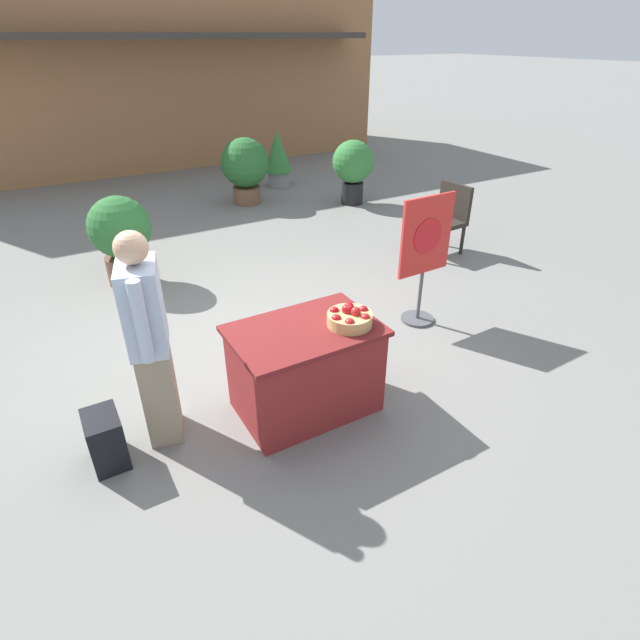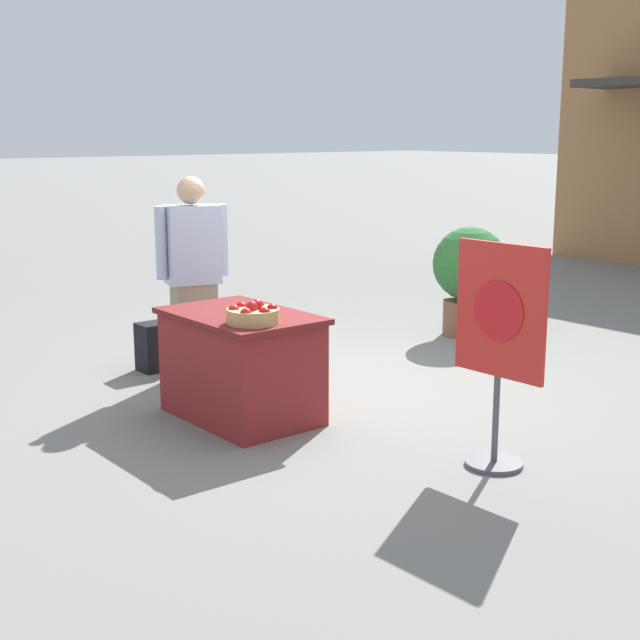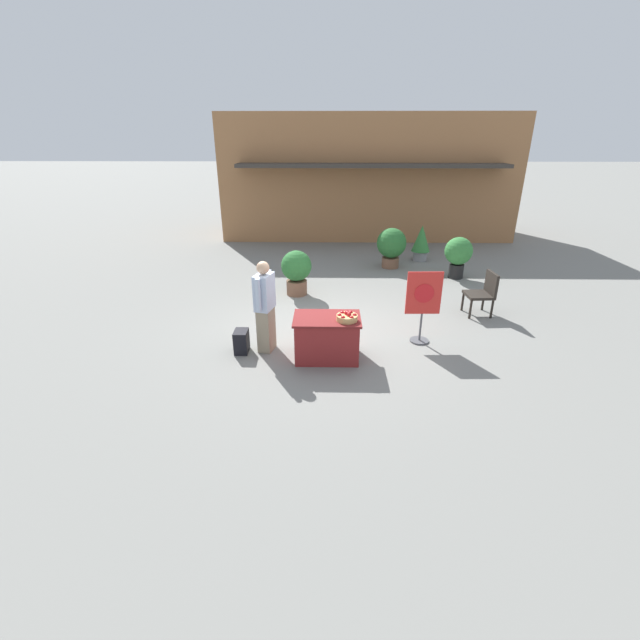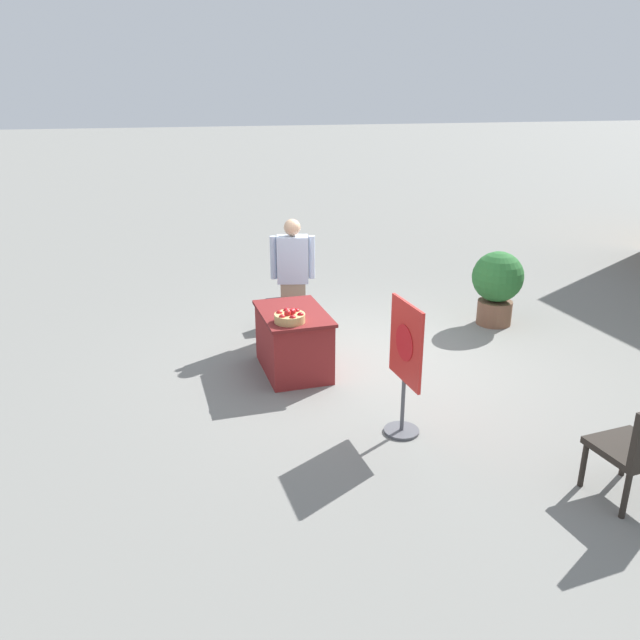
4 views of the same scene
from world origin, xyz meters
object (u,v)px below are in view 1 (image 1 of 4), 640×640
object	(u,v)px
patio_chair	(446,215)
apple_basket	(350,318)
poster_board	(424,254)
backpack	(106,439)
potted_plant_far_right	(278,156)
display_table	(305,369)
person_visitor	(150,341)
potted_plant_far_left	(353,166)
potted_plant_near_left	(245,166)
potted_plant_near_right	(121,235)

from	to	relation	value
patio_chair	apple_basket	bearing A→B (deg)	31.66
poster_board	patio_chair	bearing A→B (deg)	129.00
backpack	potted_plant_far_right	xyz separation A→B (m)	(4.47, 6.32, 0.39)
display_table	apple_basket	bearing A→B (deg)	-19.99
display_table	apple_basket	size ratio (longest dim) A/B	3.26
person_visitor	potted_plant_far_right	world-z (taller)	person_visitor
patio_chair	potted_plant_far_left	world-z (taller)	potted_plant_far_left
display_table	backpack	distance (m)	1.57
apple_basket	poster_board	xyz separation A→B (m)	(1.44, 0.80, -0.05)
potted_plant_near_left	potted_plant_far_left	bearing A→B (deg)	-30.44
potted_plant_near_right	poster_board	bearing A→B (deg)	-45.75
potted_plant_far_right	poster_board	bearing A→B (deg)	-101.03
person_visitor	patio_chair	distance (m)	4.86
backpack	potted_plant_near_left	bearing A→B (deg)	58.15
potted_plant_far_right	potted_plant_far_left	distance (m)	1.91
potted_plant_near_left	potted_plant_far_left	xyz separation A→B (m)	(1.69, -0.99, 0.01)
potted_plant_near_left	potted_plant_far_left	size ratio (longest dim) A/B	1.04
patio_chair	potted_plant_far_right	world-z (taller)	potted_plant_far_right
person_visitor	potted_plant_near_left	xyz separation A→B (m)	(2.98, 5.42, -0.18)
potted_plant_far_left	poster_board	bearing A→B (deg)	-113.81
display_table	poster_board	distance (m)	1.94
person_visitor	potted_plant_far_right	bearing A→B (deg)	71.52
potted_plant_near_left	person_visitor	bearing A→B (deg)	-118.82
patio_chair	potted_plant_far_right	xyz separation A→B (m)	(-0.48, 4.43, 0.07)
backpack	potted_plant_far_left	distance (m)	6.85
poster_board	potted_plant_near_left	xyz separation A→B (m)	(0.09, 5.02, -0.11)
potted_plant_near_right	person_visitor	bearing A→B (deg)	-96.53
person_visitor	potted_plant_near_left	size ratio (longest dim) A/B	1.43
person_visitor	potted_plant_far_left	xyz separation A→B (m)	(4.67, 4.43, -0.17)
apple_basket	potted_plant_near_left	xyz separation A→B (m)	(1.54, 5.82, -0.16)
apple_basket	potted_plant_far_right	distance (m)	7.11
backpack	patio_chair	distance (m)	5.31
person_visitor	potted_plant_far_right	distance (m)	7.41
patio_chair	display_table	bearing A→B (deg)	27.39
patio_chair	potted_plant_near_right	distance (m)	4.34
potted_plant_near_right	potted_plant_far_left	xyz separation A→B (m)	(4.32, 1.42, 0.06)
backpack	potted_plant_near_left	distance (m)	6.51
poster_board	potted_plant_near_right	size ratio (longest dim) A/B	1.26
poster_board	potted_plant_far_left	bearing A→B (deg)	154.41
apple_basket	potted_plant_far_right	bearing A→B (deg)	68.73
potted_plant_near_left	potted_plant_near_right	bearing A→B (deg)	-137.52
person_visitor	display_table	bearing A→B (deg)	-0.00
potted_plant_far_right	potted_plant_near_left	world-z (taller)	potted_plant_near_left
poster_board	patio_chair	world-z (taller)	poster_board
apple_basket	potted_plant_near_left	distance (m)	6.02
backpack	person_visitor	bearing A→B (deg)	12.95
apple_basket	poster_board	distance (m)	1.65
apple_basket	potted_plant_far_left	size ratio (longest dim) A/B	0.32
potted_plant_far_left	apple_basket	bearing A→B (deg)	-123.70
display_table	potted_plant_near_right	size ratio (longest dim) A/B	1.05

